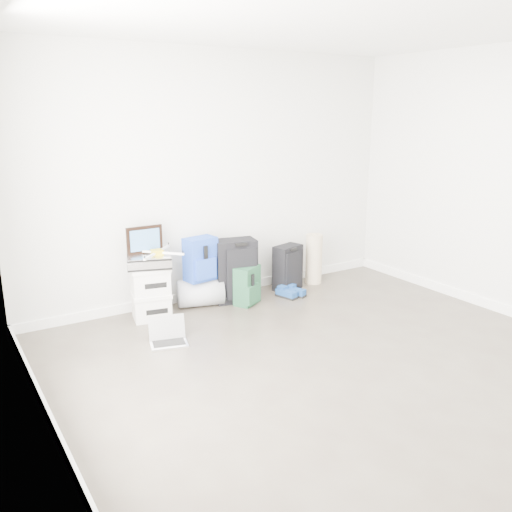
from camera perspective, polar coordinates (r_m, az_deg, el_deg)
ground at (r=4.43m, az=11.83°, el=-13.00°), size 5.00×5.00×0.00m
room_envelope at (r=3.95m, az=13.01°, el=9.78°), size 4.52×5.02×2.71m
boxes_stack at (r=5.59m, az=-11.00°, el=-3.82°), size 0.44×0.38×0.55m
briefcase at (r=5.49m, az=-11.17°, el=-0.55°), size 0.50×0.43×0.12m
painting at (r=5.53m, az=-11.64°, el=1.69°), size 0.37×0.03×0.28m
drone at (r=5.48m, az=-10.36°, el=0.39°), size 0.43×0.43×0.05m
duffel_bag at (r=5.91m, az=-5.87°, el=-3.84°), size 0.55×0.43×0.30m
blue_backpack at (r=5.77m, az=-5.83°, el=-0.41°), size 0.36×0.28×0.46m
large_suitcase at (r=5.97m, az=-2.18°, el=-1.56°), size 0.49×0.37×0.70m
green_backpack at (r=5.92m, az=-0.89°, el=-3.18°), size 0.35×0.34×0.42m
carry_on at (r=6.37m, az=3.39°, el=-1.25°), size 0.38×0.30×0.54m
shoes at (r=6.20m, az=3.66°, el=-3.91°), size 0.30×0.28×0.09m
rolled_rug at (r=6.65m, az=6.11°, el=-0.30°), size 0.20×0.20×0.61m
laptop at (r=5.08m, az=-9.25°, el=-8.37°), size 0.38×0.32×0.24m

